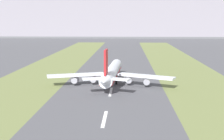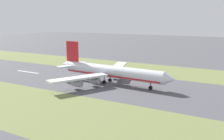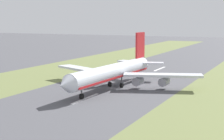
# 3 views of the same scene
# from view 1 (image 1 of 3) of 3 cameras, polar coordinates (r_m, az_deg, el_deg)

# --- Properties ---
(ground_plane) EXTENTS (800.00, 800.00, 0.00)m
(ground_plane) POSITION_cam_1_polar(r_m,az_deg,el_deg) (163.78, 0.14, -2.43)
(ground_plane) COLOR #4C4C51
(grass_median_west) EXTENTS (40.00, 600.00, 0.01)m
(grass_median_west) POSITION_cam_1_polar(r_m,az_deg,el_deg) (171.81, -15.04, -2.20)
(grass_median_west) COLOR olive
(grass_median_west) RESTS_ON ground
(grass_median_east) EXTENTS (40.00, 600.00, 0.01)m
(grass_median_east) POSITION_cam_1_polar(r_m,az_deg,el_deg) (167.86, 15.68, -2.49)
(grass_median_east) COLOR olive
(grass_median_east) RESTS_ON ground
(centreline_dash_near) EXTENTS (1.20, 18.00, 0.01)m
(centreline_dash_near) POSITION_cam_1_polar(r_m,az_deg,el_deg) (105.93, -1.39, -8.91)
(centreline_dash_near) COLOR silver
(centreline_dash_near) RESTS_ON ground
(centreline_dash_mid) EXTENTS (1.20, 18.00, 0.01)m
(centreline_dash_mid) POSITION_cam_1_polar(r_m,az_deg,el_deg) (144.42, -0.23, -4.00)
(centreline_dash_mid) COLOR silver
(centreline_dash_mid) RESTS_ON ground
(centreline_dash_far) EXTENTS (1.20, 18.00, 0.01)m
(centreline_dash_far) POSITION_cam_1_polar(r_m,az_deg,el_deg) (183.56, 0.43, -1.17)
(centreline_dash_far) COLOR silver
(centreline_dash_far) RESTS_ON ground
(airplane_main_jet) EXTENTS (64.05, 67.20, 20.20)m
(airplane_main_jet) POSITION_cam_1_polar(r_m,az_deg,el_deg) (160.99, -0.07, -0.45)
(airplane_main_jet) COLOR silver
(airplane_main_jet) RESTS_ON ground
(mountain_ridge) EXTENTS (800.00, 120.00, 104.15)m
(mountain_ridge) POSITION_cam_1_polar(r_m,az_deg,el_deg) (680.60, 2.21, 10.74)
(mountain_ridge) COLOR gray
(mountain_ridge) RESTS_ON ground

